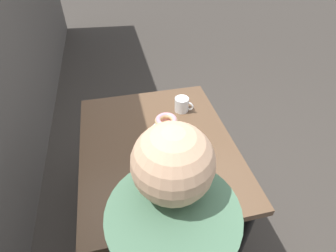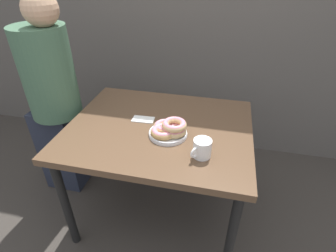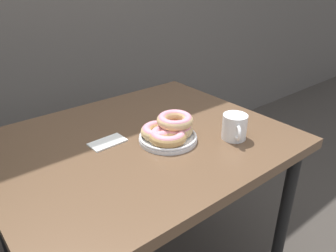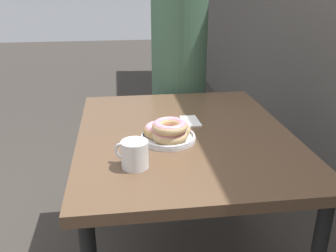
{
  "view_description": "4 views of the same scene",
  "coord_description": "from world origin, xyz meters",
  "px_view_note": "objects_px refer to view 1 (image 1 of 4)",
  "views": [
    {
      "loc": [
        -1.05,
        0.38,
        1.78
      ],
      "look_at": [
        0.07,
        0.12,
        0.78
      ],
      "focal_mm": 28.0,
      "sensor_mm": 36.0,
      "label": 1
    },
    {
      "loc": [
        0.34,
        -1.05,
        1.56
      ],
      "look_at": [
        0.07,
        0.12,
        0.78
      ],
      "focal_mm": 28.0,
      "sensor_mm": 36.0,
      "label": 2
    },
    {
      "loc": [
        -0.59,
        -0.7,
        1.31
      ],
      "look_at": [
        0.07,
        0.12,
        0.78
      ],
      "focal_mm": 35.0,
      "sensor_mm": 36.0,
      "label": 3
    },
    {
      "loc": [
        1.4,
        -0.06,
        1.32
      ],
      "look_at": [
        0.07,
        0.12,
        0.78
      ],
      "focal_mm": 40.0,
      "sensor_mm": 36.0,
      "label": 4
    }
  ],
  "objects_px": {
    "dining_table": "(158,153)",
    "napkin": "(153,159)",
    "coffee_mug": "(182,104)",
    "donut_plate": "(168,128)"
  },
  "relations": [
    {
      "from": "coffee_mug",
      "to": "napkin",
      "type": "height_order",
      "value": "coffee_mug"
    },
    {
      "from": "dining_table",
      "to": "donut_plate",
      "type": "height_order",
      "value": "donut_plate"
    },
    {
      "from": "dining_table",
      "to": "napkin",
      "type": "relative_size",
      "value": 7.92
    },
    {
      "from": "dining_table",
      "to": "napkin",
      "type": "distance_m",
      "value": 0.14
    },
    {
      "from": "napkin",
      "to": "coffee_mug",
      "type": "bearing_deg",
      "value": -34.47
    },
    {
      "from": "dining_table",
      "to": "coffee_mug",
      "type": "height_order",
      "value": "coffee_mug"
    },
    {
      "from": "donut_plate",
      "to": "coffee_mug",
      "type": "bearing_deg",
      "value": -35.47
    },
    {
      "from": "dining_table",
      "to": "coffee_mug",
      "type": "relative_size",
      "value": 9.27
    },
    {
      "from": "donut_plate",
      "to": "napkin",
      "type": "xyz_separation_m",
      "value": [
        -0.19,
        0.12,
        -0.04
      ]
    },
    {
      "from": "donut_plate",
      "to": "napkin",
      "type": "distance_m",
      "value": 0.23
    }
  ]
}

